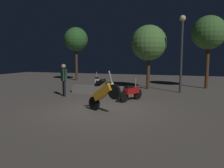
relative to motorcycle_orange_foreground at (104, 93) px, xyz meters
name	(u,v)px	position (x,y,z in m)	size (l,w,h in m)	color
ground_plane	(102,110)	(-0.19, 0.33, -0.74)	(40.00, 40.00, 0.00)	#605951
motorcycle_orange_foreground	(104,93)	(0.00, 0.00, 0.00)	(1.55, 0.78, 1.63)	black
motorcycle_red_parked_left	(131,92)	(0.46, 2.62, -0.31)	(0.76, 1.56, 1.11)	black
motorcycle_white_parked_right	(97,81)	(-3.06, 6.71, -0.31)	(0.78, 1.55, 1.11)	black
person_rider_beside	(64,77)	(-3.35, 2.71, 0.33)	(0.57, 0.49, 1.78)	black
streetlamp_near	(182,44)	(2.69, 6.10, 2.22)	(0.36, 0.36, 4.62)	#38383D
tree_left_bg	(76,40)	(-6.92, 11.02, 3.09)	(2.22, 2.22, 4.98)	#4C331E
tree_center_bg	(209,33)	(4.37, 8.73, 3.06)	(2.28, 2.28, 4.98)	#4C331E
tree_right_bg	(149,43)	(0.54, 7.22, 2.36)	(2.39, 2.39, 4.32)	#4C331E
planter_wall_low	(101,90)	(-1.80, 4.31, -0.52)	(3.64, 0.50, 0.45)	gray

